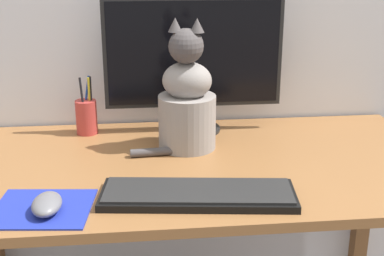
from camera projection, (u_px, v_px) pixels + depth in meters
name	position (u px, v px, depth m)	size (l,w,h in m)	color
desk	(194.00, 191.00, 1.49)	(1.38, 0.71, 0.70)	brown
monitor	(194.00, 59.00, 1.63)	(0.55, 0.17, 0.42)	black
keyboard	(198.00, 194.00, 1.25)	(0.47, 0.21, 0.02)	black
mousepad_left	(43.00, 208.00, 1.20)	(0.24, 0.21, 0.00)	#1E2D9E
computer_mouse_left	(47.00, 204.00, 1.18)	(0.07, 0.11, 0.04)	slate
cat	(187.00, 101.00, 1.52)	(0.27, 0.20, 0.38)	gray
pen_cup	(87.00, 116.00, 1.66)	(0.07, 0.07, 0.18)	#B23833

